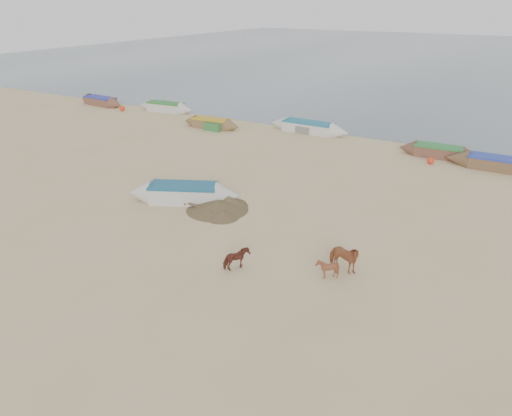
# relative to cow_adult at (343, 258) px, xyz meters

# --- Properties ---
(ground) EXTENTS (140.00, 140.00, 0.00)m
(ground) POSITION_rel_cow_adult_xyz_m (-4.96, -2.33, -0.60)
(ground) COLOR tan
(ground) RESTS_ON ground
(sea) EXTENTS (160.00, 160.00, 0.00)m
(sea) POSITION_rel_cow_adult_xyz_m (-4.96, 79.67, -0.59)
(sea) COLOR slate
(sea) RESTS_ON ground
(cow_adult) EXTENTS (1.50, 0.87, 1.19)m
(cow_adult) POSITION_rel_cow_adult_xyz_m (0.00, 0.00, 0.00)
(cow_adult) COLOR #975431
(cow_adult) RESTS_ON ground
(calf_front) EXTENTS (0.76, 0.68, 0.83)m
(calf_front) POSITION_rel_cow_adult_xyz_m (-0.33, -0.80, -0.18)
(calf_front) COLOR brown
(calf_front) RESTS_ON ground
(calf_right) EXTENTS (0.81, 0.93, 0.90)m
(calf_right) POSITION_rel_cow_adult_xyz_m (-3.62, -2.01, -0.15)
(calf_right) COLOR #5D291E
(calf_right) RESTS_ON ground
(near_canoe) EXTENTS (5.93, 3.89, 0.95)m
(near_canoe) POSITION_rel_cow_adult_xyz_m (-9.84, 2.48, -0.12)
(near_canoe) COLOR beige
(near_canoe) RESTS_ON ground
(debris_pile) EXTENTS (3.21, 3.21, 0.51)m
(debris_pile) POSITION_rel_cow_adult_xyz_m (-7.72, 2.49, -0.34)
(debris_pile) COLOR brown
(debris_pile) RESTS_ON ground
(waterline_canoes) EXTENTS (60.85, 4.90, 0.87)m
(waterline_canoes) POSITION_rel_cow_adult_xyz_m (-6.29, 18.16, -0.18)
(waterline_canoes) COLOR brown
(waterline_canoes) RESTS_ON ground
(beach_clutter) EXTENTS (45.05, 4.08, 0.64)m
(beach_clutter) POSITION_rel_cow_adult_xyz_m (-1.33, 17.47, -0.30)
(beach_clutter) COLOR #2F6A33
(beach_clutter) RESTS_ON ground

